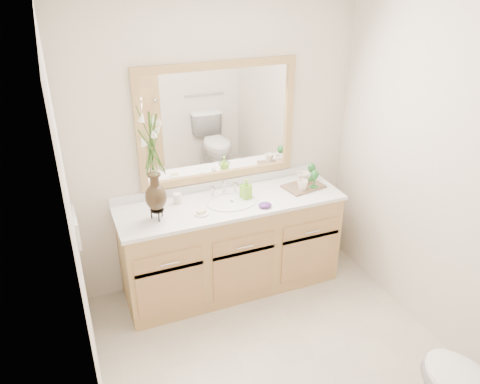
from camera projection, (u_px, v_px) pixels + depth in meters
name	position (u px, v px, depth m)	size (l,w,h in m)	color
floor	(284.00, 368.00, 3.29)	(2.60, 2.60, 0.00)	beige
ceiling	(305.00, 0.00, 2.22)	(2.40, 2.60, 0.02)	white
wall_back	(218.00, 146.00, 3.83)	(2.40, 0.02, 2.40)	white
wall_left	(80.00, 264.00, 2.35)	(0.02, 2.60, 2.40)	white
wall_right	(450.00, 186.00, 3.16)	(0.02, 2.60, 2.40)	white
vanity	(231.00, 246.00, 3.95)	(1.80, 0.55, 0.80)	tan
counter	(231.00, 203.00, 3.76)	(1.84, 0.57, 0.03)	white
sink	(232.00, 208.00, 3.77)	(0.38, 0.34, 0.23)	white
mirror	(218.00, 123.00, 3.72)	(1.32, 0.04, 0.97)	white
switch_plate	(77.00, 229.00, 3.08)	(0.02, 0.12, 0.12)	white
flower_vase	(152.00, 154.00, 3.27)	(0.19, 0.19, 0.76)	black
tumbler	(178.00, 199.00, 3.71)	(0.06, 0.06, 0.08)	white
soap_dish	(201.00, 213.00, 3.56)	(0.11, 0.11, 0.03)	white
soap_bottle	(246.00, 189.00, 3.78)	(0.07, 0.07, 0.15)	#7EC82F
purple_dish	(265.00, 205.00, 3.66)	(0.11, 0.09, 0.04)	#512776
tray	(304.00, 186.00, 3.98)	(0.34, 0.22, 0.02)	brown
mug_left	(302.00, 185.00, 3.89)	(0.09, 0.08, 0.09)	white
mug_right	(303.00, 178.00, 4.00)	(0.11, 0.10, 0.11)	white
goblet_front	(315.00, 176.00, 3.91)	(0.07, 0.07, 0.15)	#246C2B
goblet_back	(312.00, 169.00, 4.04)	(0.07, 0.07, 0.15)	#246C2B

